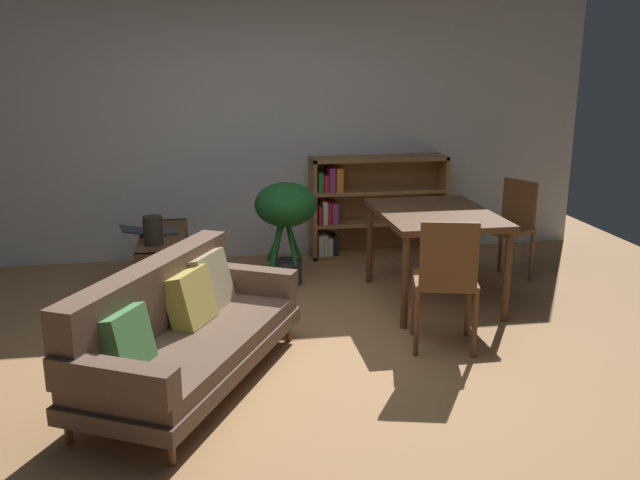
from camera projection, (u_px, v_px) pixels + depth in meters
name	position (u px, v px, depth m)	size (l,w,h in m)	color
ground_plane	(294.00, 363.00, 4.65)	(8.16, 8.16, 0.00)	#A87A4C
back_wall_panel	(257.00, 123.00, 6.87)	(6.80, 0.10, 2.70)	silver
fabric_couch	(181.00, 328.00, 4.29)	(1.51, 1.95, 0.77)	brown
media_console	(165.00, 264.00, 6.01)	(0.39, 1.18, 0.51)	#56351E
open_laptop	(152.00, 231.00, 5.99)	(0.51, 0.37, 0.07)	#333338
desk_speaker	(153.00, 230.00, 5.61)	(0.16, 0.16, 0.23)	#2D2823
potted_floor_plant	(286.00, 213.00, 6.10)	(0.56, 0.56, 0.93)	#333338
dining_table	(435.00, 221.00, 5.66)	(0.91, 1.21, 0.77)	#56351E
dining_chair_near	(510.00, 224.00, 6.27)	(0.52, 0.52, 0.91)	brown
dining_chair_far	(446.00, 276.00, 4.72)	(0.52, 0.50, 0.95)	brown
bookshelf	(368.00, 206.00, 7.09)	(1.38, 0.33, 1.02)	olive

